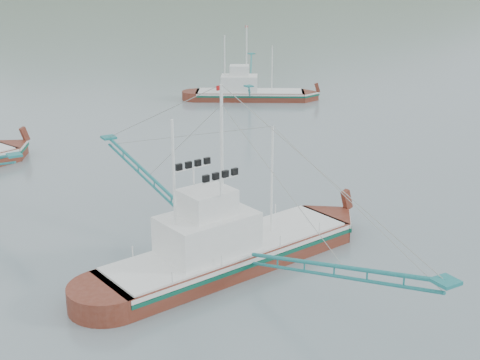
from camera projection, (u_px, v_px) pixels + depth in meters
ground at (297, 267)px, 35.80m from camera, size 1200.00×1200.00×0.00m
main_boat at (227, 237)px, 35.34m from camera, size 14.94×26.23×10.67m
bg_boat_right at (249, 83)px, 76.36m from camera, size 15.56×20.47×9.09m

